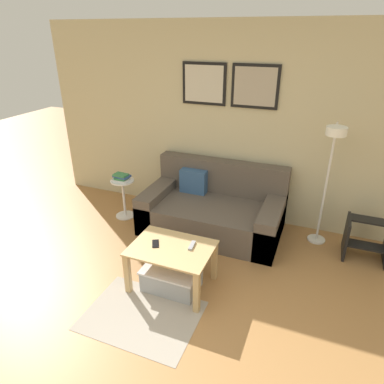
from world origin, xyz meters
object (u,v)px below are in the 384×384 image
Objects in this scene: book_stack at (121,177)px; cell_phone at (156,244)px; coffee_table at (172,255)px; side_table at (124,195)px; floor_lamp at (331,161)px; step_stool at (367,239)px; couch at (213,210)px; remote_control at (192,245)px; storage_bin at (172,278)px.

book_stack reaches higher than cell_phone.
coffee_table is 1.46× the size of side_table.
floor_lamp reaches higher than step_stool.
step_stool is at bearing 4.13° from cell_phone.
floor_lamp is 2.73× the size of side_table.
couch is 1.17m from remote_control.
coffee_table is at bearing -136.34° from floor_lamp.
floor_lamp is 10.14× the size of remote_control.
couch is 1.27m from cell_phone.
couch reaches higher than side_table.
book_stack is 3.16m from step_stool.
side_table is at bearing -172.98° from couch.
book_stack is (-0.02, 0.01, 0.27)m from side_table.
step_stool is (3.12, 0.19, -0.08)m from side_table.
coffee_table is 5.42× the size of remote_control.
book_stack is (-1.28, -0.15, 0.32)m from couch.
coffee_table is at bearing 105.61° from storage_bin.
step_stool is (1.85, 0.04, -0.03)m from couch.
step_stool is at bearing 34.17° from coffee_table.
side_table reaches higher than remote_control.
floor_lamp reaches higher than coffee_table.
couch is 11.77× the size of remote_control.
side_table is (-2.58, -0.20, -0.79)m from floor_lamp.
couch is 3.06× the size of storage_bin.
remote_control reaches higher than storage_bin.
couch is 7.29× the size of book_stack.
floor_lamp is 1.78m from remote_control.
coffee_table is 1.68m from book_stack.
side_table is at bearing 139.03° from coffee_table.
coffee_table is at bearing -40.97° from side_table.
storage_bin is 4.12× the size of cell_phone.
book_stack reaches higher than remote_control.
remote_control is 0.32× the size of step_stool.
coffee_table is at bearing -91.17° from couch.
step_stool is at bearing 35.30° from storage_bin.
floor_lamp is (1.34, 1.28, 0.75)m from coffee_table.
coffee_table is 2.27m from step_stool.
couch reaches higher than coffee_table.
coffee_table is 5.81× the size of cell_phone.
cell_phone is 0.30× the size of step_stool.
cell_phone is at bearing -147.99° from step_stool.
floor_lamp is at bearing 179.22° from step_stool.
remote_control is at bearing 26.87° from coffee_table.
floor_lamp is at bearing 4.22° from book_stack.
storage_bin is at bearing -74.39° from coffee_table.
side_table reaches higher than storage_bin.
remote_control is (1.44, -0.99, -0.13)m from book_stack.
cell_phone is at bearing -99.07° from couch.
floor_lamp is 10.87× the size of cell_phone.
cell_phone reaches higher than storage_bin.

